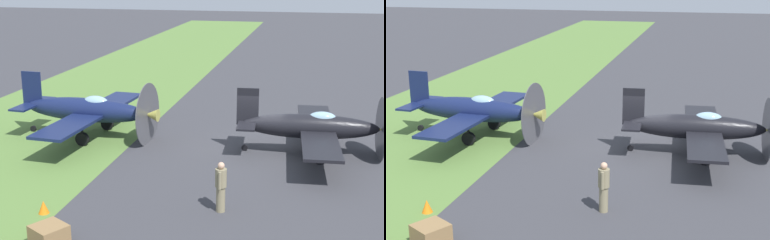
# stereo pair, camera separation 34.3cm
# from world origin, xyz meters

# --- Properties ---
(ground_plane) EXTENTS (160.00, 160.00, 0.00)m
(ground_plane) POSITION_xyz_m (0.00, 0.00, 0.00)
(ground_plane) COLOR #38383D
(grass_verge) EXTENTS (120.00, 11.00, 0.01)m
(grass_verge) POSITION_xyz_m (0.00, -10.97, 0.00)
(grass_verge) COLOR #567A38
(grass_verge) RESTS_ON ground
(airplane_lead) EXTENTS (8.33, 6.58, 2.97)m
(airplane_lead) POSITION_xyz_m (0.03, 2.59, 1.24)
(airplane_lead) COLOR black
(airplane_lead) RESTS_ON ground
(airplane_wingman) EXTENTS (8.85, 7.00, 3.15)m
(airplane_wingman) POSITION_xyz_m (-0.22, -7.82, 1.32)
(airplane_wingman) COLOR #141E47
(airplane_wingman) RESTS_ON ground
(ground_crew_chief) EXTENTS (0.63, 0.38, 1.73)m
(ground_crew_chief) POSITION_xyz_m (6.67, -0.24, 0.91)
(ground_crew_chief) COLOR #847A5B
(ground_crew_chief) RESTS_ON ground
(supply_crate) EXTENTS (1.23, 1.23, 0.64)m
(supply_crate) POSITION_xyz_m (10.10, -4.69, 0.32)
(supply_crate) COLOR olive
(supply_crate) RESTS_ON ground
(runway_marker_cone) EXTENTS (0.36, 0.36, 0.44)m
(runway_marker_cone) POSITION_xyz_m (8.12, -5.90, 0.22)
(runway_marker_cone) COLOR orange
(runway_marker_cone) RESTS_ON ground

